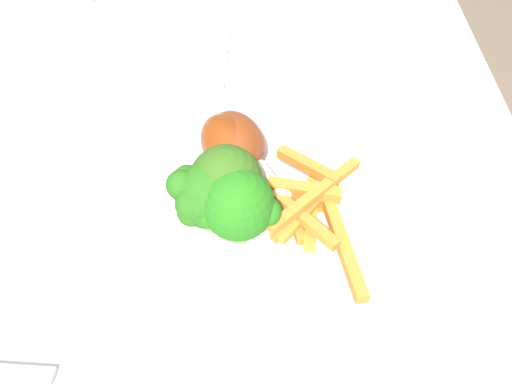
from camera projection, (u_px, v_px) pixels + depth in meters
dining_table at (207, 260)px, 0.55m from camera, size 0.95×0.69×0.71m
dinner_plate at (256, 210)px, 0.43m from camera, size 0.26×0.26×0.01m
broccoli_floret_front at (205, 195)px, 0.38m from camera, size 0.06×0.06×0.07m
broccoli_floret_middle at (236, 205)px, 0.38m from camera, size 0.06×0.07×0.07m
broccoli_floret_back at (227, 183)px, 0.39m from camera, size 0.07×0.06×0.08m
carrot_fries_pile at (311, 207)px, 0.41m from camera, size 0.15×0.09×0.04m
chicken_drumstick_near at (241, 142)px, 0.45m from camera, size 0.12×0.09×0.04m
chicken_drumstick_far at (229, 149)px, 0.45m from camera, size 0.13×0.08×0.05m
chicken_drumstick_extra at (234, 152)px, 0.44m from camera, size 0.14×0.06×0.05m
napkin at (163, 55)px, 0.61m from camera, size 0.14×0.17×0.00m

